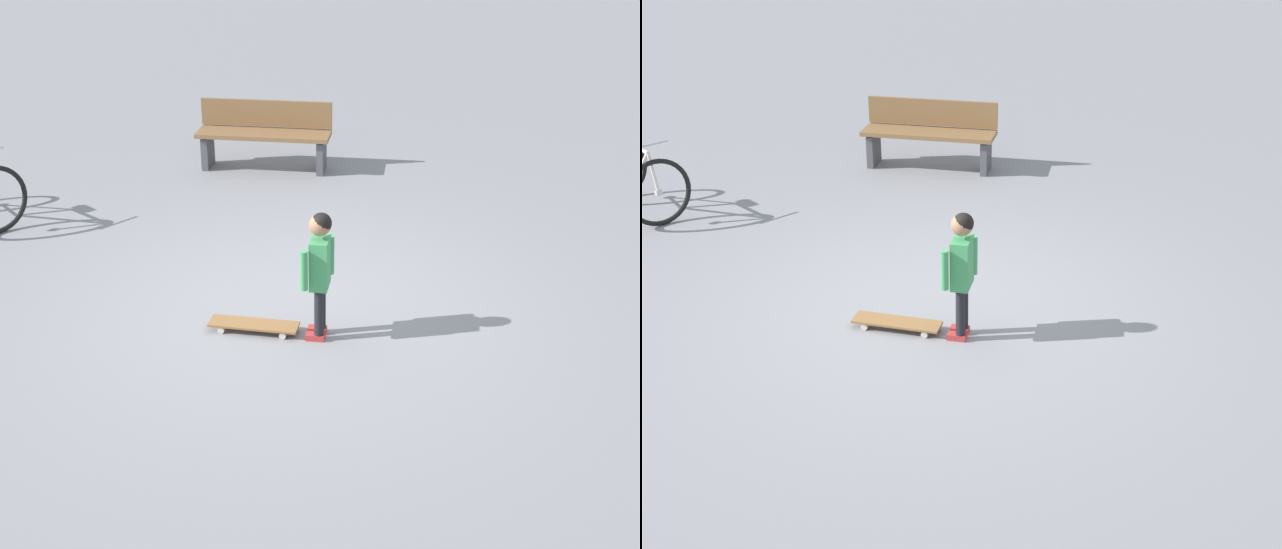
{
  "view_description": "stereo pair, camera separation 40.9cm",
  "coord_description": "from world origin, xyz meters",
  "views": [
    {
      "loc": [
        -6.43,
        0.44,
        3.49
      ],
      "look_at": [
        -0.49,
        -0.19,
        0.55
      ],
      "focal_mm": 48.51,
      "sensor_mm": 36.0,
      "label": 1
    },
    {
      "loc": [
        -6.46,
        0.03,
        3.49
      ],
      "look_at": [
        -0.49,
        -0.19,
        0.55
      ],
      "focal_mm": 48.51,
      "sensor_mm": 36.0,
      "label": 2
    }
  ],
  "objects": [
    {
      "name": "skateboard",
      "position": [
        -0.35,
        0.33,
        0.06
      ],
      "size": [
        0.39,
        0.75,
        0.07
      ],
      "color": "olive",
      "rests_on": "ground"
    },
    {
      "name": "ground_plane",
      "position": [
        0.0,
        0.0,
        0.0
      ],
      "size": [
        50.0,
        50.0,
        0.0
      ],
      "primitive_type": "plane",
      "color": "gray"
    },
    {
      "name": "street_bench",
      "position": [
        3.65,
        0.04,
        0.42
      ],
      "size": [
        0.81,
        1.66,
        0.8
      ],
      "color": "brown",
      "rests_on": "ground"
    },
    {
      "name": "child_person",
      "position": [
        -0.49,
        -0.19,
        0.66
      ],
      "size": [
        0.32,
        0.29,
        1.06
      ],
      "color": "black",
      "rests_on": "ground"
    }
  ]
}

